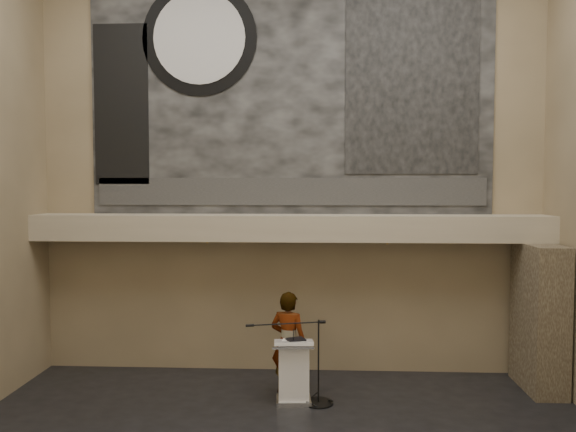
{
  "coord_description": "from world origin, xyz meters",
  "views": [
    {
      "loc": [
        0.51,
        -7.29,
        3.79
      ],
      "look_at": [
        0.0,
        3.2,
        3.2
      ],
      "focal_mm": 35.0,
      "sensor_mm": 36.0,
      "label": 1
    }
  ],
  "objects": [
    {
      "name": "wall_back",
      "position": [
        0.0,
        4.0,
        4.25
      ],
      "size": [
        10.0,
        0.02,
        8.5
      ],
      "primitive_type": "cube",
      "color": "#79684C",
      "rests_on": "floor"
    },
    {
      "name": "wall_front",
      "position": [
        0.0,
        -4.0,
        4.25
      ],
      "size": [
        10.0,
        0.02,
        8.5
      ],
      "primitive_type": "cube",
      "color": "#79684C",
      "rests_on": "floor"
    },
    {
      "name": "soffit",
      "position": [
        0.0,
        3.6,
        2.95
      ],
      "size": [
        10.0,
        0.8,
        0.5
      ],
      "primitive_type": "cube",
      "color": "tan",
      "rests_on": "wall_back"
    },
    {
      "name": "sprinkler_left",
      "position": [
        -1.6,
        3.55,
        2.67
      ],
      "size": [
        0.04,
        0.04,
        0.06
      ],
      "primitive_type": "cylinder",
      "color": "#B2893D",
      "rests_on": "soffit"
    },
    {
      "name": "sprinkler_right",
      "position": [
        1.9,
        3.55,
        2.67
      ],
      "size": [
        0.04,
        0.04,
        0.06
      ],
      "primitive_type": "cylinder",
      "color": "#B2893D",
      "rests_on": "soffit"
    },
    {
      "name": "banner",
      "position": [
        0.0,
        3.97,
        5.7
      ],
      "size": [
        8.0,
        0.05,
        5.0
      ],
      "primitive_type": "cube",
      "color": "black",
      "rests_on": "wall_back"
    },
    {
      "name": "banner_text_strip",
      "position": [
        0.0,
        3.93,
        3.65
      ],
      "size": [
        7.76,
        0.02,
        0.55
      ],
      "primitive_type": "cube",
      "color": "#2D2D2D",
      "rests_on": "banner"
    },
    {
      "name": "banner_clock_rim",
      "position": [
        -1.8,
        3.93,
        6.7
      ],
      "size": [
        2.3,
        0.02,
        2.3
      ],
      "primitive_type": "cylinder",
      "rotation": [
        1.57,
        0.0,
        0.0
      ],
      "color": "black",
      "rests_on": "banner"
    },
    {
      "name": "banner_clock_face",
      "position": [
        -1.8,
        3.91,
        6.7
      ],
      "size": [
        1.84,
        0.02,
        1.84
      ],
      "primitive_type": "cylinder",
      "rotation": [
        1.57,
        0.0,
        0.0
      ],
      "color": "silver",
      "rests_on": "banner"
    },
    {
      "name": "banner_building_print",
      "position": [
        2.4,
        3.93,
        5.8
      ],
      "size": [
        2.6,
        0.02,
        3.6
      ],
      "primitive_type": "cube",
      "color": "black",
      "rests_on": "banner"
    },
    {
      "name": "banner_brick_print",
      "position": [
        -3.4,
        3.93,
        5.4
      ],
      "size": [
        1.1,
        0.02,
        3.2
      ],
      "primitive_type": "cube",
      "color": "black",
      "rests_on": "banner"
    },
    {
      "name": "stone_pier",
      "position": [
        4.65,
        3.15,
        1.35
      ],
      "size": [
        0.6,
        1.4,
        2.7
      ],
      "primitive_type": "cube",
      "color": "#453A2A",
      "rests_on": "floor"
    },
    {
      "name": "lectern",
      "position": [
        0.14,
        2.25,
        0.55
      ],
      "size": [
        0.7,
        0.52,
        1.13
      ],
      "rotation": [
        0.0,
        0.0,
        0.07
      ],
      "color": "silver",
      "rests_on": "floor"
    },
    {
      "name": "binder",
      "position": [
        0.18,
        2.24,
        1.12
      ],
      "size": [
        0.37,
        0.34,
        0.04
      ],
      "primitive_type": "cube",
      "rotation": [
        0.0,
        0.0,
        0.42
      ],
      "color": "black",
      "rests_on": "lectern"
    },
    {
      "name": "papers",
      "position": [
        0.05,
        2.19,
        1.1
      ],
      "size": [
        0.26,
        0.33,
        0.0
      ],
      "primitive_type": "cube",
      "rotation": [
        0.0,
        0.0,
        -0.15
      ],
      "color": "white",
      "rests_on": "lectern"
    },
    {
      "name": "speaker_person",
      "position": [
        0.03,
        2.71,
        0.93
      ],
      "size": [
        0.79,
        0.65,
        1.86
      ],
      "primitive_type": "imported",
      "rotation": [
        0.0,
        0.0,
        2.8
      ],
      "color": "beige",
      "rests_on": "floor"
    },
    {
      "name": "mic_stand",
      "position": [
        0.53,
        2.24,
        0.22
      ],
      "size": [
        1.48,
        0.58,
        1.47
      ],
      "rotation": [
        0.0,
        0.0,
        0.25
      ],
      "color": "black",
      "rests_on": "floor"
    }
  ]
}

